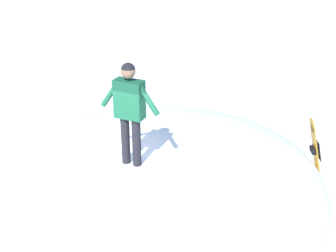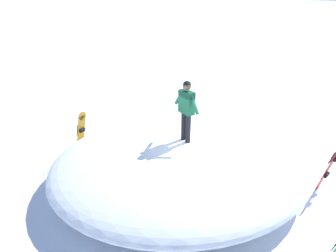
{
  "view_description": "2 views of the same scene",
  "coord_description": "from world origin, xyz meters",
  "views": [
    {
      "loc": [
        -6.21,
        0.32,
        4.79
      ],
      "look_at": [
        -0.13,
        -1.12,
        1.84
      ],
      "focal_mm": 46.3,
      "sensor_mm": 36.0,
      "label": 1
    },
    {
      "loc": [
        7.15,
        1.42,
        5.15
      ],
      "look_at": [
        0.2,
        -0.92,
        1.75
      ],
      "focal_mm": 32.82,
      "sensor_mm": 36.0,
      "label": 2
    }
  ],
  "objects": [
    {
      "name": "ground",
      "position": [
        0.0,
        0.0,
        0.0
      ],
      "size": [
        240.0,
        240.0,
        0.0
      ],
      "primitive_type": "plane",
      "color": "white"
    },
    {
      "name": "snow_mound",
      "position": [
        0.01,
        -0.57,
        0.62
      ],
      "size": [
        9.29,
        9.52,
        1.23
      ],
      "primitive_type": "ellipsoid",
      "rotation": [
        0.0,
        0.0,
        2.19
      ],
      "color": "white",
      "rests_on": "ground"
    },
    {
      "name": "snowboarder_standing",
      "position": [
        -0.13,
        -0.52,
        2.24
      ],
      "size": [
        0.69,
        0.86,
        1.7
      ],
      "color": "black",
      "rests_on": "snow_mound"
    },
    {
      "name": "snowboard_secondary_upright",
      "position": [
        -0.13,
        -3.9,
        0.87
      ],
      "size": [
        0.38,
        0.49,
        1.69
      ],
      "color": "orange",
      "rests_on": "ground"
    }
  ]
}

